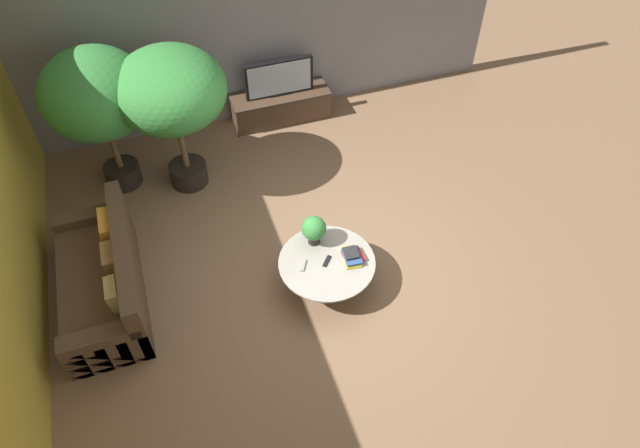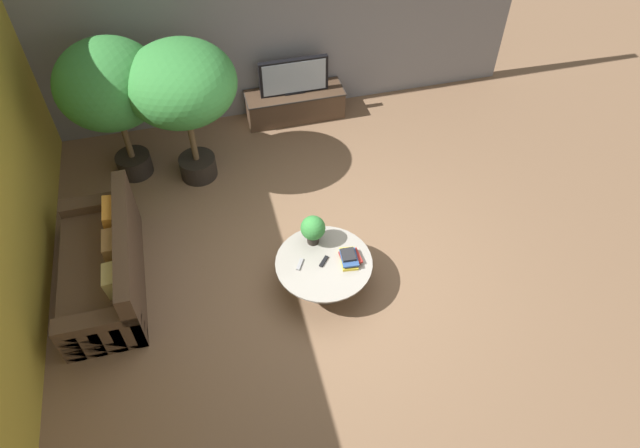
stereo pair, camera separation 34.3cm
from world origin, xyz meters
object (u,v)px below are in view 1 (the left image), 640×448
at_px(media_console, 281,105).
at_px(potted_palm_corner, 171,93).
at_px(television, 279,78).
at_px(coffee_table, 327,268).
at_px(potted_plant_tabletop, 314,229).
at_px(potted_palm_tall, 97,97).
at_px(couch_by_wall, 105,280).

distance_m(media_console, potted_palm_corner, 2.20).
height_order(television, potted_palm_corner, potted_palm_corner).
bearing_deg(coffee_table, potted_plant_tabletop, 97.62).
distance_m(television, potted_palm_tall, 2.60).
distance_m(media_console, couch_by_wall, 3.78).
bearing_deg(coffee_table, media_console, 83.06).
bearing_deg(potted_palm_corner, potted_plant_tabletop, -59.18).
bearing_deg(potted_palm_tall, coffee_table, -51.13).
height_order(television, potted_palm_tall, potted_palm_tall).
bearing_deg(potted_palm_tall, television, 15.85).
xyz_separation_m(television, couch_by_wall, (-2.77, -2.57, -0.42)).
bearing_deg(couch_by_wall, potted_plant_tabletop, 82.42).
height_order(media_console, couch_by_wall, couch_by_wall).
relative_size(potted_palm_tall, potted_plant_tabletop, 5.25).
bearing_deg(potted_palm_corner, television, 31.41).
bearing_deg(media_console, potted_palm_corner, -148.54).
height_order(coffee_table, couch_by_wall, couch_by_wall).
bearing_deg(television, potted_plant_tabletop, -98.54).
relative_size(television, couch_by_wall, 0.53).
bearing_deg(potted_palm_tall, potted_plant_tabletop, -47.88).
distance_m(potted_palm_corner, potted_plant_tabletop, 2.37).
bearing_deg(couch_by_wall, coffee_table, 75.15).
bearing_deg(coffee_table, television, 83.06).
xyz_separation_m(coffee_table, potted_plant_tabletop, (-0.04, 0.32, 0.33)).
bearing_deg(media_console, potted_plant_tabletop, -98.53).
bearing_deg(potted_plant_tabletop, potted_palm_corner, 120.82).
xyz_separation_m(television, potted_palm_tall, (-2.41, -0.69, 0.67)).
relative_size(television, potted_palm_tall, 0.52).
bearing_deg(potted_plant_tabletop, coffee_table, -82.38).
relative_size(television, potted_palm_corner, 0.52).
bearing_deg(coffee_table, potted_palm_corner, 117.94).
bearing_deg(coffee_table, couch_by_wall, 165.15).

